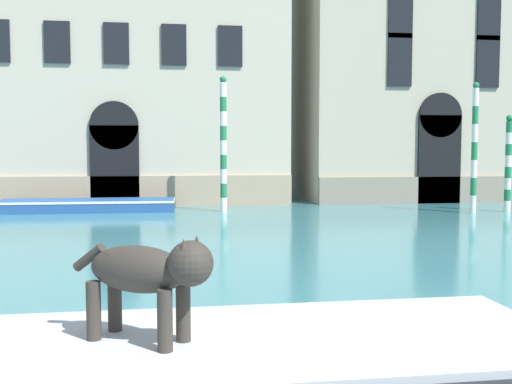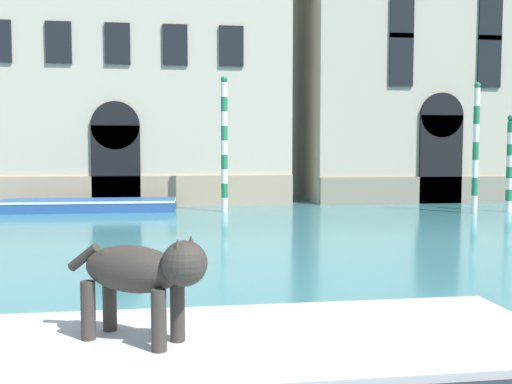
{
  "view_description": "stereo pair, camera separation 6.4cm",
  "coord_description": "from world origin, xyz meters",
  "px_view_note": "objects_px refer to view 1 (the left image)",
  "views": [
    {
      "loc": [
        0.63,
        0.37,
        2.22
      ],
      "look_at": [
        2.47,
        13.99,
        1.2
      ],
      "focal_mm": 42.0,
      "sensor_mm": 36.0,
      "label": 1
    },
    {
      "loc": [
        0.69,
        0.36,
        2.22
      ],
      "look_at": [
        2.47,
        13.99,
        1.2
      ],
      "focal_mm": 42.0,
      "sensor_mm": 36.0,
      "label": 2
    }
  ],
  "objects_px": {
    "mooring_pole_3": "(508,163)",
    "mooring_pole_0": "(474,148)",
    "boat_moored_near_palazzo": "(88,205)",
    "mooring_pole_2": "(223,144)",
    "dog_on_deck": "(148,272)"
  },
  "relations": [
    {
      "from": "mooring_pole_2",
      "to": "mooring_pole_3",
      "type": "height_order",
      "value": "mooring_pole_2"
    },
    {
      "from": "dog_on_deck",
      "to": "mooring_pole_3",
      "type": "bearing_deg",
      "value": 84.02
    },
    {
      "from": "boat_moored_near_palazzo",
      "to": "mooring_pole_3",
      "type": "height_order",
      "value": "mooring_pole_3"
    },
    {
      "from": "boat_moored_near_palazzo",
      "to": "mooring_pole_3",
      "type": "xyz_separation_m",
      "value": [
        14.42,
        -2.1,
        1.47
      ]
    },
    {
      "from": "mooring_pole_2",
      "to": "mooring_pole_3",
      "type": "xyz_separation_m",
      "value": [
        9.73,
        -1.35,
        -0.66
      ]
    },
    {
      "from": "dog_on_deck",
      "to": "boat_moored_near_palazzo",
      "type": "relative_size",
      "value": 0.18
    },
    {
      "from": "dog_on_deck",
      "to": "boat_moored_near_palazzo",
      "type": "bearing_deg",
      "value": 131.66
    },
    {
      "from": "mooring_pole_3",
      "to": "mooring_pole_0",
      "type": "bearing_deg",
      "value": -171.77
    },
    {
      "from": "mooring_pole_2",
      "to": "mooring_pole_3",
      "type": "relative_size",
      "value": 1.39
    },
    {
      "from": "boat_moored_near_palazzo",
      "to": "mooring_pole_2",
      "type": "xyz_separation_m",
      "value": [
        4.69,
        -0.76,
        2.13
      ]
    },
    {
      "from": "boat_moored_near_palazzo",
      "to": "mooring_pole_2",
      "type": "relative_size",
      "value": 1.29
    },
    {
      "from": "boat_moored_near_palazzo",
      "to": "mooring_pole_2",
      "type": "bearing_deg",
      "value": -8.25
    },
    {
      "from": "mooring_pole_2",
      "to": "mooring_pole_3",
      "type": "distance_m",
      "value": 9.84
    },
    {
      "from": "mooring_pole_0",
      "to": "dog_on_deck",
      "type": "bearing_deg",
      "value": -125.1
    },
    {
      "from": "dog_on_deck",
      "to": "boat_moored_near_palazzo",
      "type": "xyz_separation_m",
      "value": [
        -2.82,
        16.87,
        -1.06
      ]
    }
  ]
}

